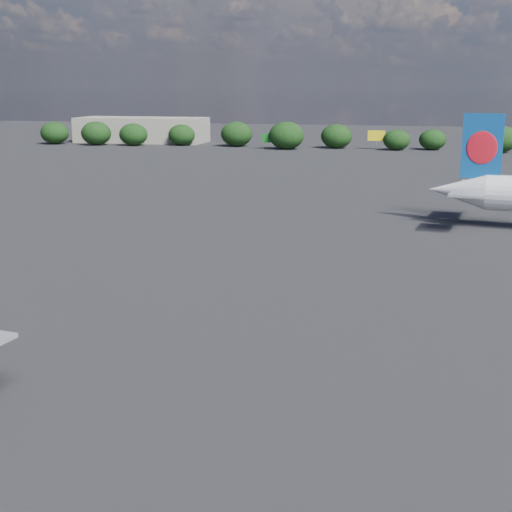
# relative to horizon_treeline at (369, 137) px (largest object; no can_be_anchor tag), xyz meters

# --- Properties ---
(ground) EXTENTS (500.00, 500.00, 0.00)m
(ground) POSITION_rel_horizon_treeline_xyz_m (-9.98, -119.32, -3.69)
(ground) COLOR black
(ground) RESTS_ON ground
(terminal_building) EXTENTS (42.00, 16.00, 8.00)m
(terminal_building) POSITION_rel_horizon_treeline_xyz_m (-74.98, 12.68, 0.31)
(terminal_building) COLOR gray
(terminal_building) RESTS_ON ground
(highway_sign) EXTENTS (6.00, 0.30, 4.50)m
(highway_sign) POSITION_rel_horizon_treeline_xyz_m (-27.98, -3.32, -0.56)
(highway_sign) COLOR #14681B
(highway_sign) RESTS_ON ground
(billboard_yellow) EXTENTS (5.00, 0.30, 5.50)m
(billboard_yellow) POSITION_rel_horizon_treeline_xyz_m (2.02, 2.68, 0.18)
(billboard_yellow) COLOR yellow
(billboard_yellow) RESTS_ON ground
(horizon_treeline) EXTENTS (201.85, 15.27, 9.03)m
(horizon_treeline) POSITION_rel_horizon_treeline_xyz_m (0.00, 0.00, 0.00)
(horizon_treeline) COLOR black
(horizon_treeline) RESTS_ON ground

